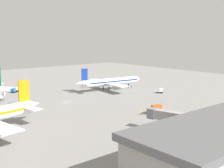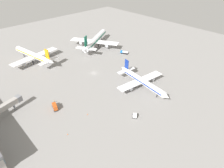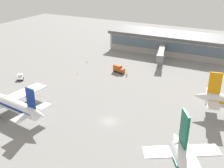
{
  "view_description": "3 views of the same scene",
  "coord_description": "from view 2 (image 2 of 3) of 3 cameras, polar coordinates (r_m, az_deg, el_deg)",
  "views": [
    {
      "loc": [
        -66.04,
        -109.5,
        28.31
      ],
      "look_at": [
        19.92,
        -7.4,
        6.94
      ],
      "focal_mm": 47.54,
      "sensor_mm": 36.0,
      "label": 1
    },
    {
      "loc": [
        90.92,
        -68.64,
        67.55
      ],
      "look_at": [
        21.37,
        -2.91,
        2.66
      ],
      "focal_mm": 30.66,
      "sensor_mm": 36.0,
      "label": 2
    },
    {
      "loc": [
        -33.38,
        64.01,
        44.83
      ],
      "look_at": [
        5.02,
        -11.96,
        6.8
      ],
      "focal_mm": 43.84,
      "sensor_mm": 36.0,
      "label": 3
    }
  ],
  "objects": [
    {
      "name": "ground_crew_worker",
      "position": [
        109.86,
        -16.88,
        -5.0
      ],
      "size": [
        0.53,
        0.53,
        1.67
      ],
      "rotation": [
        0.0,
        0.0,
        4.14
      ],
      "color": "#1E2338",
      "rests_on": "ground"
    },
    {
      "name": "jet_bridge",
      "position": [
        109.11,
        -29.46,
        -5.96
      ],
      "size": [
        7.35,
        19.67,
        6.74
      ],
      "rotation": [
        0.0,
        0.0,
        1.81
      ],
      "color": "#9E9993",
      "rests_on": "ground"
    },
    {
      "name": "safety_cone_near_gate",
      "position": [
        91.54,
        -13.08,
        -14.34
      ],
      "size": [
        0.44,
        0.44,
        0.6
      ],
      "primitive_type": "cone",
      "color": "#EA590C",
      "rests_on": "ground"
    },
    {
      "name": "baggage_tug",
      "position": [
        97.11,
        6.82,
        -9.3
      ],
      "size": [
        3.63,
        3.75,
        2.3
      ],
      "rotation": [
        0.0,
        0.0,
        5.4
      ],
      "color": "black",
      "rests_on": "ground"
    },
    {
      "name": "safety_cone_mid_apron",
      "position": [
        99.21,
        -7.28,
        -8.88
      ],
      "size": [
        0.44,
        0.44,
        0.6
      ],
      "primitive_type": "cone",
      "color": "#EA590C",
      "rests_on": "ground"
    },
    {
      "name": "airplane_taxiing",
      "position": [
        155.94,
        -22.31,
        7.96
      ],
      "size": [
        47.12,
        38.2,
        14.4
      ],
      "rotation": [
        0.0,
        0.0,
        3.32
      ],
      "color": "white",
      "rests_on": "ground"
    },
    {
      "name": "fuel_truck",
      "position": [
        158.8,
        3.69,
        9.45
      ],
      "size": [
        6.49,
        4.5,
        2.5
      ],
      "rotation": [
        0.0,
        0.0,
        3.6
      ],
      "color": "black",
      "rests_on": "ground"
    },
    {
      "name": "airplane_at_gate",
      "position": [
        116.41,
        8.99,
        0.89
      ],
      "size": [
        40.91,
        33.04,
        12.46
      ],
      "rotation": [
        0.0,
        0.0,
        6.15
      ],
      "color": "white",
      "rests_on": "ground"
    },
    {
      "name": "airplane_distant",
      "position": [
        171.21,
        -5.07,
        12.91
      ],
      "size": [
        40.31,
        48.13,
        16.25
      ],
      "rotation": [
        0.0,
        0.0,
        2.1
      ],
      "color": "white",
      "rests_on": "ground"
    },
    {
      "name": "catering_truck",
      "position": [
        105.1,
        -16.7,
        -6.41
      ],
      "size": [
        5.91,
        3.46,
        3.3
      ],
      "rotation": [
        0.0,
        0.0,
        2.85
      ],
      "color": "black",
      "rests_on": "ground"
    },
    {
      "name": "ground",
      "position": [
        132.44,
        -5.45,
        3.3
      ],
      "size": [
        288.0,
        288.0,
        0.0
      ],
      "primitive_type": "plane",
      "color": "gray"
    }
  ]
}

